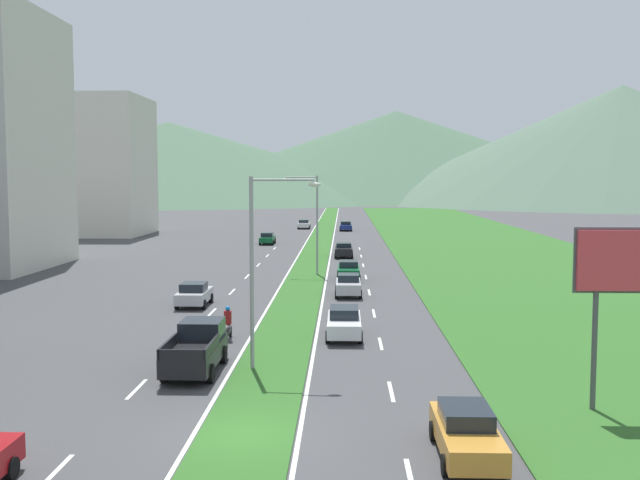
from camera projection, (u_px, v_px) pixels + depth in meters
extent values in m
plane|color=#424244|center=(246.00, 435.00, 24.01)|extent=(600.00, 600.00, 0.00)
cube|color=#2D6023|center=(316.00, 251.00, 83.76)|extent=(3.20, 240.00, 0.06)
cube|color=#2D6023|center=(496.00, 252.00, 83.09)|extent=(24.00, 240.00, 0.06)
cube|color=silver|center=(54.00, 473.00, 20.92)|extent=(0.16, 2.80, 0.01)
cube|color=silver|center=(137.00, 389.00, 29.25)|extent=(0.16, 2.80, 0.01)
cube|color=silver|center=(183.00, 342.00, 37.58)|extent=(0.16, 2.80, 0.01)
cube|color=silver|center=(212.00, 312.00, 45.91)|extent=(0.16, 2.80, 0.01)
cube|color=silver|center=(232.00, 292.00, 54.24)|extent=(0.16, 2.80, 0.01)
cube|color=silver|center=(247.00, 277.00, 62.57)|extent=(0.16, 2.80, 0.01)
cube|color=silver|center=(258.00, 265.00, 70.90)|extent=(0.16, 2.80, 0.01)
cube|color=silver|center=(267.00, 256.00, 79.23)|extent=(0.16, 2.80, 0.01)
cube|color=silver|center=(275.00, 248.00, 87.57)|extent=(0.16, 2.80, 0.01)
cube|color=silver|center=(410.00, 478.00, 20.59)|extent=(0.16, 2.80, 0.01)
cube|color=silver|center=(391.00, 391.00, 28.92)|extent=(0.16, 2.80, 0.01)
cube|color=silver|center=(381.00, 344.00, 37.25)|extent=(0.16, 2.80, 0.01)
cube|color=silver|center=(374.00, 313.00, 45.58)|extent=(0.16, 2.80, 0.01)
cube|color=silver|center=(369.00, 292.00, 53.91)|extent=(0.16, 2.80, 0.01)
cube|color=silver|center=(366.00, 277.00, 62.24)|extent=(0.16, 2.80, 0.01)
cube|color=silver|center=(363.00, 265.00, 70.57)|extent=(0.16, 2.80, 0.01)
cube|color=silver|center=(361.00, 256.00, 78.90)|extent=(0.16, 2.80, 0.01)
cube|color=silver|center=(360.00, 249.00, 87.23)|extent=(0.16, 2.80, 0.01)
cube|color=silver|center=(301.00, 251.00, 83.82)|extent=(0.16, 240.00, 0.01)
cube|color=silver|center=(331.00, 252.00, 83.70)|extent=(0.16, 240.00, 0.01)
cube|color=beige|center=(95.00, 166.00, 108.22)|extent=(14.94, 14.94, 20.36)
cone|color=#47664C|center=(169.00, 161.00, 290.79)|extent=(211.67, 211.67, 30.52)
cone|color=#47664C|center=(396.00, 154.00, 319.43)|extent=(218.08, 218.08, 37.48)
cone|color=#516B56|center=(620.00, 144.00, 252.95)|extent=(184.14, 184.14, 40.39)
cylinder|color=#99999E|center=(252.00, 274.00, 31.93)|extent=(0.18, 0.18, 8.52)
cylinder|color=#99999E|center=(283.00, 180.00, 31.46)|extent=(2.78, 0.26, 0.10)
ellipsoid|color=silver|center=(315.00, 185.00, 31.35)|extent=(0.56, 0.28, 0.20)
cylinder|color=#99999E|center=(317.00, 226.00, 63.23)|extent=(0.18, 0.18, 8.65)
cylinder|color=#99999E|center=(301.00, 177.00, 63.05)|extent=(2.79, 0.37, 0.10)
ellipsoid|color=silver|center=(285.00, 180.00, 63.24)|extent=(0.56, 0.28, 0.20)
cylinder|color=#4C4C51|center=(594.00, 351.00, 26.37)|extent=(0.20, 0.20, 4.44)
cube|color=navy|center=(346.00, 227.00, 116.83)|extent=(1.86, 4.40, 0.63)
cube|color=black|center=(346.00, 223.00, 116.95)|extent=(1.60, 1.94, 0.53)
cylinder|color=black|center=(351.00, 229.00, 115.47)|extent=(0.22, 0.64, 0.64)
cylinder|color=black|center=(340.00, 229.00, 115.52)|extent=(0.22, 0.64, 0.64)
cylinder|color=black|center=(351.00, 228.00, 118.19)|extent=(0.22, 0.64, 0.64)
cylinder|color=black|center=(340.00, 228.00, 118.24)|extent=(0.22, 0.64, 0.64)
cube|color=#C6842D|center=(466.00, 436.00, 22.05)|extent=(1.70, 4.58, 0.71)
cube|color=black|center=(466.00, 414.00, 22.18)|extent=(1.46, 2.02, 0.51)
cylinder|color=black|center=(504.00, 466.00, 20.64)|extent=(0.22, 0.64, 0.64)
cylinder|color=black|center=(446.00, 465.00, 20.69)|extent=(0.22, 0.64, 0.64)
cylinder|color=black|center=(484.00, 431.00, 23.46)|extent=(0.22, 0.64, 0.64)
cylinder|color=black|center=(433.00, 431.00, 23.52)|extent=(0.22, 0.64, 0.64)
cube|color=#0C5128|center=(267.00, 239.00, 93.15)|extent=(1.70, 4.50, 0.64)
cube|color=black|center=(267.00, 235.00, 92.92)|extent=(1.46, 1.98, 0.53)
cylinder|color=black|center=(262.00, 241.00, 94.59)|extent=(0.22, 0.64, 0.64)
cylinder|color=black|center=(275.00, 241.00, 94.54)|extent=(0.22, 0.64, 0.64)
cylinder|color=black|center=(260.00, 243.00, 91.81)|extent=(0.22, 0.64, 0.64)
cylinder|color=black|center=(273.00, 243.00, 91.76)|extent=(0.22, 0.64, 0.64)
cylinder|color=black|center=(12.00, 468.00, 20.48)|extent=(0.22, 0.64, 0.64)
cube|color=#0C5128|center=(349.00, 272.00, 60.39)|extent=(1.77, 4.49, 0.76)
cube|color=black|center=(349.00, 264.00, 60.51)|extent=(1.52, 1.97, 0.51)
cylinder|color=black|center=(359.00, 279.00, 59.01)|extent=(0.22, 0.64, 0.64)
cylinder|color=black|center=(338.00, 278.00, 59.06)|extent=(0.22, 0.64, 0.64)
cylinder|color=black|center=(358.00, 274.00, 61.78)|extent=(0.22, 0.64, 0.64)
cylinder|color=black|center=(338.00, 274.00, 61.83)|extent=(0.22, 0.64, 0.64)
cube|color=silver|center=(344.00, 324.00, 38.74)|extent=(1.75, 4.66, 0.73)
cube|color=black|center=(344.00, 312.00, 38.87)|extent=(1.50, 2.05, 0.53)
cylinder|color=black|center=(360.00, 337.00, 37.31)|extent=(0.22, 0.64, 0.64)
cylinder|color=black|center=(328.00, 337.00, 37.36)|extent=(0.22, 0.64, 0.64)
cylinder|color=black|center=(359.00, 326.00, 40.19)|extent=(0.22, 0.64, 0.64)
cylinder|color=black|center=(329.00, 326.00, 40.24)|extent=(0.22, 0.64, 0.64)
cube|color=black|center=(344.00, 251.00, 77.69)|extent=(1.81, 4.40, 0.76)
cube|color=black|center=(344.00, 245.00, 77.82)|extent=(1.56, 1.94, 0.46)
cylinder|color=black|center=(352.00, 256.00, 76.34)|extent=(0.22, 0.64, 0.64)
cylinder|color=black|center=(335.00, 256.00, 76.39)|extent=(0.22, 0.64, 0.64)
cylinder|color=black|center=(352.00, 253.00, 79.06)|extent=(0.22, 0.64, 0.64)
cylinder|color=black|center=(336.00, 253.00, 79.11)|extent=(0.22, 0.64, 0.64)
cube|color=#B2B2B7|center=(194.00, 296.00, 48.20)|extent=(1.83, 4.08, 0.71)
cube|color=black|center=(194.00, 287.00, 47.99)|extent=(1.57, 1.79, 0.54)
cylinder|color=black|center=(185.00, 298.00, 49.52)|extent=(0.22, 0.64, 0.64)
cylinder|color=black|center=(211.00, 298.00, 49.47)|extent=(0.22, 0.64, 0.64)
cylinder|color=black|center=(177.00, 304.00, 47.00)|extent=(0.22, 0.64, 0.64)
cylinder|color=black|center=(204.00, 305.00, 46.95)|extent=(0.22, 0.64, 0.64)
cube|color=#B2B2B7|center=(348.00, 286.00, 52.31)|extent=(1.75, 4.01, 0.74)
cube|color=black|center=(348.00, 278.00, 52.42)|extent=(1.50, 1.77, 0.50)
cylinder|color=black|center=(360.00, 294.00, 51.07)|extent=(0.22, 0.64, 0.64)
cylinder|color=black|center=(336.00, 294.00, 51.13)|extent=(0.22, 0.64, 0.64)
cylinder|color=black|center=(360.00, 289.00, 53.55)|extent=(0.22, 0.64, 0.64)
cylinder|color=black|center=(337.00, 289.00, 53.61)|extent=(0.22, 0.64, 0.64)
cube|color=silver|center=(304.00, 225.00, 121.57)|extent=(1.87, 4.49, 0.68)
cube|color=black|center=(304.00, 221.00, 121.34)|extent=(1.61, 1.97, 0.48)
cylinder|color=black|center=(299.00, 226.00, 123.01)|extent=(0.22, 0.64, 0.64)
cylinder|color=black|center=(310.00, 226.00, 122.95)|extent=(0.22, 0.64, 0.64)
cylinder|color=black|center=(298.00, 227.00, 120.24)|extent=(0.22, 0.64, 0.64)
cylinder|color=black|center=(309.00, 227.00, 120.18)|extent=(0.22, 0.64, 0.64)
cube|color=black|center=(195.00, 354.00, 31.73)|extent=(2.00, 5.40, 0.80)
cube|color=black|center=(202.00, 329.00, 33.26)|extent=(1.84, 2.00, 0.80)
cube|color=black|center=(167.00, 346.00, 30.61)|extent=(0.10, 3.20, 0.44)
cube|color=black|center=(212.00, 346.00, 30.55)|extent=(0.10, 3.20, 0.44)
cube|color=black|center=(181.00, 355.00, 29.04)|extent=(1.84, 0.10, 0.44)
cylinder|color=black|center=(182.00, 354.00, 33.41)|extent=(0.26, 0.80, 0.80)
cylinder|color=black|center=(223.00, 354.00, 33.35)|extent=(0.26, 0.80, 0.80)
cylinder|color=black|center=(164.00, 373.00, 30.18)|extent=(0.26, 0.80, 0.80)
cylinder|color=black|center=(210.00, 373.00, 30.12)|extent=(0.26, 0.80, 0.80)
cylinder|color=black|center=(230.00, 331.00, 38.84)|extent=(0.10, 0.60, 0.60)
cylinder|color=black|center=(226.00, 337.00, 37.45)|extent=(0.12, 0.60, 0.60)
cube|color=black|center=(228.00, 331.00, 38.13)|extent=(0.20, 1.12, 0.25)
ellipsoid|color=black|center=(229.00, 323.00, 38.30)|extent=(0.24, 0.44, 0.24)
cube|color=maroon|center=(228.00, 318.00, 37.97)|extent=(0.36, 0.28, 0.70)
sphere|color=blue|center=(228.00, 308.00, 37.98)|extent=(0.26, 0.26, 0.26)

